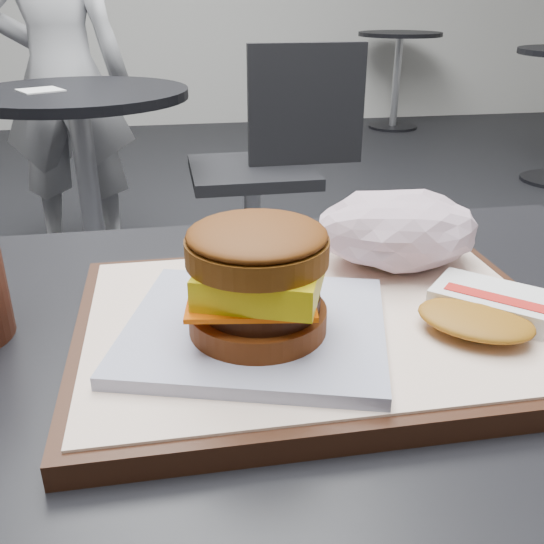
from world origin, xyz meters
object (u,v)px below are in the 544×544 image
at_px(breakfast_sandwich, 258,291).
at_px(crumpled_wrapper, 398,229).
at_px(serving_tray, 318,326).
at_px(hash_brown, 485,309).
at_px(customer_table, 284,529).
at_px(neighbor_chair, 271,157).
at_px(neighbor_table, 84,153).
at_px(patron, 62,76).

distance_m(breakfast_sandwich, crumpled_wrapper, 0.19).
xyz_separation_m(serving_tray, hash_brown, (0.12, -0.03, 0.02)).
distance_m(customer_table, neighbor_chair, 1.68).
xyz_separation_m(hash_brown, neighbor_chair, (0.12, 1.66, -0.29)).
bearing_deg(hash_brown, breakfast_sandwich, 178.49).
bearing_deg(neighbor_table, hash_brown, -73.11).
distance_m(crumpled_wrapper, neighbor_chair, 1.58).
xyz_separation_m(customer_table, neighbor_chair, (0.27, 1.65, -0.07)).
bearing_deg(neighbor_table, serving_tray, -76.86).
height_order(hash_brown, neighbor_table, hash_brown).
xyz_separation_m(serving_tray, neighbor_chair, (0.24, 1.63, -0.27)).
bearing_deg(patron, neighbor_table, 106.56).
bearing_deg(crumpled_wrapper, neighbor_table, 107.21).
bearing_deg(neighbor_chair, hash_brown, -94.03).
relative_size(neighbor_table, patron, 0.52).
relative_size(breakfast_sandwich, neighbor_chair, 0.26).
distance_m(customer_table, serving_tray, 0.20).
distance_m(crumpled_wrapper, patron, 2.19).
bearing_deg(breakfast_sandwich, crumpled_wrapper, 37.75).
bearing_deg(patron, serving_tray, 107.19).
bearing_deg(neighbor_table, breakfast_sandwich, -78.82).
height_order(neighbor_chair, patron, patron).
relative_size(serving_tray, crumpled_wrapper, 2.51).
height_order(breakfast_sandwich, crumpled_wrapper, breakfast_sandwich).
relative_size(serving_tray, breakfast_sandwich, 1.65).
bearing_deg(neighbor_chair, breakfast_sandwich, -100.06).
xyz_separation_m(breakfast_sandwich, crumpled_wrapper, (0.15, 0.12, -0.01)).
distance_m(crumpled_wrapper, neighbor_table, 1.64).
bearing_deg(neighbor_table, crumpled_wrapper, -72.79).
xyz_separation_m(customer_table, hash_brown, (0.15, -0.01, 0.22)).
bearing_deg(serving_tray, patron, 102.92).
bearing_deg(breakfast_sandwich, neighbor_table, 101.18).
xyz_separation_m(customer_table, neighbor_table, (-0.35, 1.65, -0.03)).
relative_size(hash_brown, patron, 0.09).
bearing_deg(patron, hash_brown, 110.01).
bearing_deg(hash_brown, serving_tray, 165.37).
height_order(breakfast_sandwich, hash_brown, breakfast_sandwich).
bearing_deg(patron, customer_table, 106.32).
bearing_deg(neighbor_chair, patron, 142.98).
xyz_separation_m(crumpled_wrapper, patron, (-0.60, 2.11, -0.10)).
height_order(serving_tray, neighbor_chair, neighbor_chair).
xyz_separation_m(neighbor_table, neighbor_chair, (0.62, 0.00, -0.04)).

